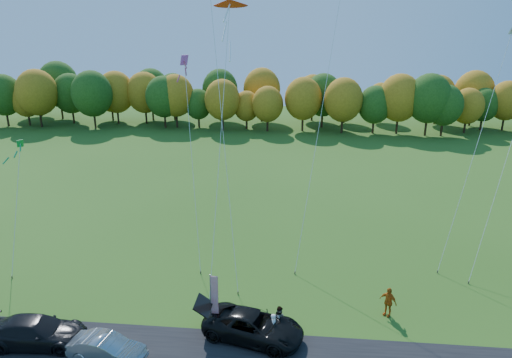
# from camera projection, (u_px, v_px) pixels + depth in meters

# --- Properties ---
(ground) EXTENTS (160.00, 160.00, 0.00)m
(ground) POSITION_uv_depth(u_px,v_px,m) (246.00, 321.00, 27.29)
(ground) COLOR #2A5316
(tree_line) EXTENTS (116.00, 12.00, 10.00)m
(tree_line) POSITION_uv_depth(u_px,v_px,m) (284.00, 129.00, 79.25)
(tree_line) COLOR #1E4711
(tree_line) RESTS_ON ground
(black_suv) EXTENTS (6.14, 3.96, 1.57)m
(black_suv) POSITION_uv_depth(u_px,v_px,m) (254.00, 326.00, 25.57)
(black_suv) COLOR black
(black_suv) RESTS_ON ground
(silver_sedan) EXTENTS (4.29, 2.07, 1.35)m
(silver_sedan) POSITION_uv_depth(u_px,v_px,m) (107.00, 349.00, 23.93)
(silver_sedan) COLOR #9C9DA0
(silver_sedan) RESTS_ON ground
(dark_truck_a) EXTENTS (5.60, 2.57, 1.59)m
(dark_truck_a) POSITION_uv_depth(u_px,v_px,m) (36.00, 332.00, 25.08)
(dark_truck_a) COLOR black
(dark_truck_a) RESTS_ON ground
(person_tailgate_a) EXTENTS (0.39, 0.58, 1.57)m
(person_tailgate_a) POSITION_uv_depth(u_px,v_px,m) (274.00, 326.00, 25.55)
(person_tailgate_a) COLOR white
(person_tailgate_a) RESTS_ON ground
(person_tailgate_b) EXTENTS (0.88, 0.98, 1.65)m
(person_tailgate_b) POSITION_uv_depth(u_px,v_px,m) (280.00, 319.00, 26.12)
(person_tailgate_b) COLOR gray
(person_tailgate_b) RESTS_ON ground
(person_east) EXTENTS (1.16, 1.04, 1.88)m
(person_east) POSITION_uv_depth(u_px,v_px,m) (388.00, 302.00, 27.58)
(person_east) COLOR #C55C12
(person_east) RESTS_ON ground
(feather_flag) EXTENTS (0.48, 0.11, 3.58)m
(feather_flag) POSITION_uv_depth(u_px,v_px,m) (214.00, 297.00, 25.90)
(feather_flag) COLOR #999999
(feather_flag) RESTS_ON ground
(kite_delta_blue) EXTENTS (5.53, 11.60, 30.63)m
(kite_delta_blue) POSITION_uv_depth(u_px,v_px,m) (216.00, 57.00, 30.58)
(kite_delta_blue) COLOR #4C3F33
(kite_delta_blue) RESTS_ON ground
(kite_parafoil_orange) EXTENTS (5.22, 12.03, 23.38)m
(kite_parafoil_orange) POSITION_uv_depth(u_px,v_px,m) (323.00, 100.00, 34.15)
(kite_parafoil_orange) COLOR #4C3F33
(kite_parafoil_orange) RESTS_ON ground
(kite_delta_red) EXTENTS (2.45, 9.95, 19.72)m
(kite_delta_red) POSITION_uv_depth(u_px,v_px,m) (222.00, 109.00, 30.32)
(kite_delta_red) COLOR #4C3F33
(kite_delta_red) RESTS_ON ground
(kite_parafoil_rainbow) EXTENTS (6.66, 7.88, 14.21)m
(kite_parafoil_rainbow) POSITION_uv_depth(u_px,v_px,m) (503.00, 172.00, 32.34)
(kite_parafoil_rainbow) COLOR #4C3F33
(kite_parafoil_rainbow) RESTS_ON ground
(kite_diamond_green) EXTENTS (1.15, 4.86, 9.24)m
(kite_diamond_green) POSITION_uv_depth(u_px,v_px,m) (16.00, 206.00, 32.63)
(kite_diamond_green) COLOR #4C3F33
(kite_diamond_green) RESTS_ON ground
(kite_diamond_white) EXTENTS (5.03, 5.40, 17.47)m
(kite_diamond_white) POSITION_uv_depth(u_px,v_px,m) (475.00, 151.00, 32.03)
(kite_diamond_white) COLOR #4C3F33
(kite_diamond_white) RESTS_ON ground
(kite_diamond_pink) EXTENTS (2.64, 6.58, 15.19)m
(kite_diamond_pink) POSITION_uv_depth(u_px,v_px,m) (192.00, 163.00, 33.18)
(kite_diamond_pink) COLOR #4C3F33
(kite_diamond_pink) RESTS_ON ground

